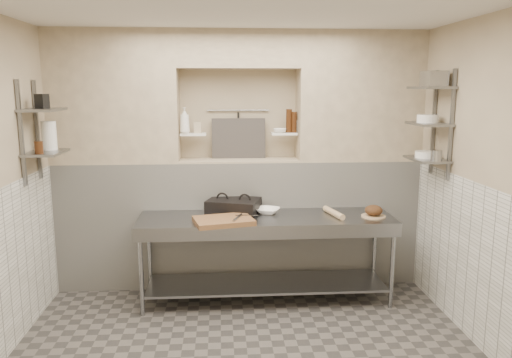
{
  "coord_description": "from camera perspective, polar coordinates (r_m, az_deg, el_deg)",
  "views": [
    {
      "loc": [
        -0.2,
        -3.73,
        2.2
      ],
      "look_at": [
        0.13,
        0.9,
        1.35
      ],
      "focal_mm": 35.0,
      "sensor_mm": 36.0,
      "label": 1
    }
  ],
  "objects": [
    {
      "name": "wall_right",
      "position": [
        4.43,
        26.6,
        -1.15
      ],
      "size": [
        0.1,
        3.9,
        2.8
      ],
      "primitive_type": "cube",
      "color": "tan",
      "rests_on": "ground"
    },
    {
      "name": "wall_back",
      "position": [
        5.79,
        -2.03,
        2.44
      ],
      "size": [
        4.0,
        0.1,
        2.8
      ],
      "primitive_type": "cube",
      "color": "tan",
      "rests_on": "ground"
    },
    {
      "name": "wall_front",
      "position": [
        1.91,
        2.41,
        -14.42
      ],
      "size": [
        4.0,
        0.1,
        2.8
      ],
      "primitive_type": "cube",
      "color": "tan",
      "rests_on": "ground"
    },
    {
      "name": "backwall_lower",
      "position": [
        5.68,
        -1.9,
        -4.92
      ],
      "size": [
        4.0,
        0.4,
        1.4
      ],
      "primitive_type": "cube",
      "color": "white",
      "rests_on": "floor"
    },
    {
      "name": "alcove_sill",
      "position": [
        5.54,
        -1.94,
        2.18
      ],
      "size": [
        1.3,
        0.4,
        0.02
      ],
      "primitive_type": "cube",
      "color": "tan",
      "rests_on": "backwall_lower"
    },
    {
      "name": "backwall_pillar_left",
      "position": [
        5.59,
        -15.86,
        8.98
      ],
      "size": [
        1.35,
        0.4,
        1.4
      ],
      "primitive_type": "cube",
      "color": "tan",
      "rests_on": "backwall_lower"
    },
    {
      "name": "backwall_pillar_right",
      "position": [
        5.69,
        11.66,
        9.18
      ],
      "size": [
        1.35,
        0.4,
        1.4
      ],
      "primitive_type": "cube",
      "color": "tan",
      "rests_on": "backwall_lower"
    },
    {
      "name": "backwall_header",
      "position": [
        5.49,
        -2.02,
        14.56
      ],
      "size": [
        1.3,
        0.4,
        0.4
      ],
      "primitive_type": "cube",
      "color": "tan",
      "rests_on": "backwall_lower"
    },
    {
      "name": "wainscot_right",
      "position": [
        4.58,
        25.22,
        -9.79
      ],
      "size": [
        0.02,
        3.9,
        1.4
      ],
      "primitive_type": "cube",
      "color": "white",
      "rests_on": "floor"
    },
    {
      "name": "alcove_shelf_left",
      "position": [
        5.51,
        -7.19,
        5.1
      ],
      "size": [
        0.28,
        0.16,
        0.02
      ],
      "primitive_type": "cube",
      "color": "white",
      "rests_on": "backwall_lower"
    },
    {
      "name": "alcove_shelf_right",
      "position": [
        5.54,
        3.23,
        5.2
      ],
      "size": [
        0.28,
        0.16,
        0.02
      ],
      "primitive_type": "cube",
      "color": "white",
      "rests_on": "backwall_lower"
    },
    {
      "name": "utensil_rail",
      "position": [
        5.65,
        -2.04,
        7.85
      ],
      "size": [
        0.7,
        0.02,
        0.02
      ],
      "primitive_type": "cylinder",
      "rotation": [
        0.0,
        1.57,
        0.0
      ],
      "color": "gray",
      "rests_on": "wall_back"
    },
    {
      "name": "hanging_steel",
      "position": [
        5.65,
        -2.02,
        6.12
      ],
      "size": [
        0.02,
        0.02,
        0.3
      ],
      "primitive_type": "cylinder",
      "color": "black",
      "rests_on": "utensil_rail"
    },
    {
      "name": "splash_panel",
      "position": [
        5.61,
        -2.0,
        4.66
      ],
      "size": [
        0.6,
        0.08,
        0.45
      ],
      "primitive_type": "cube",
      "rotation": [
        -0.14,
        0.0,
        0.0
      ],
      "color": "#383330",
      "rests_on": "alcove_sill"
    },
    {
      "name": "shelf_rail_left_a",
      "position": [
        5.3,
        -23.72,
        5.19
      ],
      "size": [
        0.03,
        0.03,
        0.95
      ],
      "primitive_type": "cube",
      "color": "slate",
      "rests_on": "wall_left"
    },
    {
      "name": "shelf_rail_left_b",
      "position": [
        4.92,
        -25.26,
        4.74
      ],
      "size": [
        0.03,
        0.03,
        0.95
      ],
      "primitive_type": "cube",
      "color": "slate",
      "rests_on": "wall_left"
    },
    {
      "name": "wall_shelf_left_lower",
      "position": [
        5.09,
        -22.86,
        2.79
      ],
      "size": [
        0.3,
        0.5,
        0.02
      ],
      "primitive_type": "cube",
      "color": "slate",
      "rests_on": "wall_left"
    },
    {
      "name": "wall_shelf_left_upper",
      "position": [
        5.05,
        -23.18,
        7.29
      ],
      "size": [
        0.3,
        0.5,
        0.03
      ],
      "primitive_type": "cube",
      "color": "slate",
      "rests_on": "wall_left"
    },
    {
      "name": "shelf_rail_right_a",
      "position": [
        5.44,
        19.63,
        6.1
      ],
      "size": [
        0.03,
        0.03,
        1.05
      ],
      "primitive_type": "cube",
      "color": "slate",
      "rests_on": "wall_right"
    },
    {
      "name": "shelf_rail_right_b",
      "position": [
        5.08,
        21.43,
        5.72
      ],
      "size": [
        0.03,
        0.03,
        1.05
      ],
      "primitive_type": "cube",
      "color": "slate",
      "rests_on": "wall_right"
    },
    {
      "name": "wall_shelf_right_lower",
      "position": [
        5.24,
        18.91,
        2.15
      ],
      "size": [
        0.3,
        0.5,
        0.02
      ],
      "primitive_type": "cube",
      "color": "slate",
      "rests_on": "wall_right"
    },
    {
      "name": "wall_shelf_right_mid",
      "position": [
        5.21,
        19.14,
        5.96
      ],
      "size": [
        0.3,
        0.5,
        0.02
      ],
      "primitive_type": "cube",
      "color": "slate",
      "rests_on": "wall_right"
    },
    {
      "name": "wall_shelf_right_upper",
      "position": [
        5.19,
        19.37,
        9.81
      ],
      "size": [
        0.3,
        0.5,
        0.03
      ],
      "primitive_type": "cube",
      "color": "slate",
      "rests_on": "wall_right"
    },
    {
      "name": "prep_table",
      "position": [
        5.17,
        1.2,
        -7.14
      ],
      "size": [
        2.6,
        0.7,
        0.9
      ],
      "color": "gray",
      "rests_on": "floor"
    },
    {
      "name": "panini_press",
      "position": [
        5.28,
        -2.57,
        -3.08
      ],
      "size": [
        0.62,
        0.53,
        0.14
      ],
      "rotation": [
        0.0,
        0.0,
        -0.32
      ],
      "color": "black",
      "rests_on": "prep_table"
    },
    {
      "name": "cutting_board",
      "position": [
        4.88,
        -3.73,
        -4.79
      ],
      "size": [
        0.63,
        0.51,
        0.05
      ],
      "primitive_type": "cube",
      "rotation": [
        0.0,
        0.0,
        0.23
      ],
      "color": "brown",
      "rests_on": "prep_table"
    },
    {
      "name": "knife_blade",
      "position": [
        4.98,
        -1.05,
        -4.17
      ],
      "size": [
        0.23,
        0.03,
        0.01
      ],
      "primitive_type": "cube",
      "rotation": [
        0.0,
        0.0,
        0.01
      ],
      "color": "gray",
      "rests_on": "cutting_board"
    },
    {
      "name": "tongs",
      "position": [
        4.86,
        -2.13,
        -4.44
      ],
      "size": [
        0.11,
        0.25,
        0.02
      ],
      "primitive_type": "cylinder",
      "rotation": [
        1.57,
        0.0,
        -0.34
      ],
      "color": "gray",
      "rests_on": "cutting_board"
    },
    {
      "name": "mixing_bowl",
      "position": [
        5.24,
        1.37,
        -3.65
      ],
      "size": [
        0.32,
        0.32,
        0.06
      ],
      "primitive_type": "imported",
      "rotation": [
        0.0,
        0.0,
        -0.42
      ],
      "color": "white",
      "rests_on": "prep_table"
    },
    {
      "name": "rolling_pin",
      "position": [
        5.21,
        8.87,
        -3.83
      ],
      "size": [
        0.15,
        0.41,
        0.06
      ],
      "primitive_type": "cylinder",
      "rotation": [
        1.57,
        0.0,
        0.23
      ],
      "color": "tan",
      "rests_on": "prep_table"
    },
    {
      "name": "bread_board",
      "position": [
        5.25,
        13.27,
        -4.15
      ],
      "size": [
        0.24,
        0.24,
        0.01
      ],
      "primitive_type": "cylinder",
      "color": "tan",
      "rests_on": "prep_table"
    },
    {
      "name": "bread_loaf",
      "position": [
        5.24,
        13.29,
        -3.5
      ],
      "size": [
        0.18,
        0.18,
        0.11
      ],
      "primitive_type": "ellipsoid",
      "color": "#4C2D19",
      "rests_on": "bread_board"
    },
    {
      "name": "bottle_soap",
      "position": [
        5.45,
        -8.17,
        6.63
      ],
      "size": [
        0.13,
        0.13,
        0.28
      ],
      "primitive_type": "imported",
      "rotation": [
        0.0,
        0.0,
        -0.21
      ],
      "color": "white",
      "rests_on": "alcove_shelf_left"
    },
    {
      "name": "jar_alcove",
      "position": [
        5.5,
        -6.68,
        5.86
      ],
      "size": [
        0.08,
        0.08,
        0.12
      ],
      "primitive_type": "cube",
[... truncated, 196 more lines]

